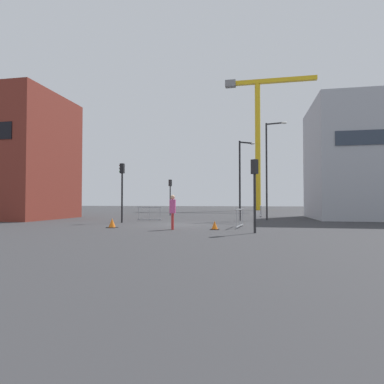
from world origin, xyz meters
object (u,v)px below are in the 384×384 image
object	(u,v)px
streetlamp_tall	(269,163)
construction_crane	(259,124)
traffic_light_verge	(254,183)
pedestrian_walking	(173,209)
traffic_light_far	(170,191)
traffic_light_corner	(122,183)
traffic_cone_by_barrier	(215,226)
traffic_cone_orange	(112,223)
streetlamp_short	(242,173)

from	to	relation	value
streetlamp_tall	construction_crane	bearing A→B (deg)	90.38
traffic_light_verge	pedestrian_walking	bearing A→B (deg)	165.40
streetlamp_tall	traffic_light_far	size ratio (longest dim) A/B	2.06
traffic_light_corner	traffic_cone_by_barrier	size ratio (longest dim) A/B	9.05
construction_crane	traffic_light_far	distance (m)	27.13
traffic_cone_by_barrier	traffic_cone_orange	world-z (taller)	traffic_cone_orange
construction_crane	traffic_cone_orange	world-z (taller)	construction_crane
traffic_light_corner	traffic_cone_orange	distance (m)	5.13
streetlamp_tall	traffic_light_far	bearing A→B (deg)	145.84
traffic_cone_orange	construction_crane	bearing A→B (deg)	76.80
traffic_light_far	traffic_cone_orange	xyz separation A→B (m)	(0.77, -16.36, -2.34)
traffic_cone_by_barrier	construction_crane	bearing A→B (deg)	85.41
traffic_light_verge	traffic_cone_by_barrier	size ratio (longest dim) A/B	7.59
streetlamp_tall	streetlamp_short	distance (m)	2.60
traffic_light_corner	streetlamp_tall	bearing A→B (deg)	26.83
construction_crane	traffic_cone_by_barrier	size ratio (longest dim) A/B	48.19
streetlamp_tall	traffic_light_corner	distance (m)	11.85
streetlamp_short	traffic_light_corner	distance (m)	9.31
construction_crane	traffic_light_corner	world-z (taller)	construction_crane
streetlamp_short	traffic_cone_orange	bearing A→B (deg)	-130.27
traffic_light_far	traffic_light_verge	size ratio (longest dim) A/B	1.09
construction_crane	traffic_light_corner	size ratio (longest dim) A/B	5.32
pedestrian_walking	traffic_cone_orange	size ratio (longest dim) A/B	3.39
streetlamp_short	traffic_cone_by_barrier	xyz separation A→B (m)	(-1.16, -8.54, -3.51)
traffic_light_corner	traffic_cone_orange	size ratio (longest dim) A/B	7.69
construction_crane	streetlamp_short	distance (m)	32.18
construction_crane	streetlamp_short	bearing A→B (deg)	-93.70
streetlamp_tall	pedestrian_walking	world-z (taller)	streetlamp_tall
construction_crane	streetlamp_tall	distance (m)	30.72
traffic_light_verge	traffic_light_corner	size ratio (longest dim) A/B	0.84
traffic_cone_by_barrier	streetlamp_tall	bearing A→B (deg)	71.20
streetlamp_short	pedestrian_walking	xyz separation A→B (m)	(-3.39, -8.93, -2.63)
traffic_light_verge	traffic_cone_orange	size ratio (longest dim) A/B	6.44
traffic_cone_by_barrier	pedestrian_walking	bearing A→B (deg)	-170.08
traffic_light_verge	traffic_light_corner	world-z (taller)	traffic_light_corner
streetlamp_short	traffic_light_corner	size ratio (longest dim) A/B	1.49
traffic_cone_by_barrier	traffic_cone_orange	bearing A→B (deg)	178.52
streetlamp_short	traffic_light_verge	size ratio (longest dim) A/B	1.78
streetlamp_tall	traffic_cone_orange	bearing A→B (deg)	-134.06
traffic_cone_by_barrier	traffic_cone_orange	xyz separation A→B (m)	(-5.94, 0.15, 0.04)
construction_crane	traffic_light_far	size ratio (longest dim) A/B	5.84
traffic_light_far	traffic_cone_by_barrier	bearing A→B (deg)	-67.87
construction_crane	traffic_cone_by_barrier	distance (m)	41.46
traffic_light_corner	traffic_light_verge	bearing A→B (deg)	-32.72
streetlamp_tall	pedestrian_walking	bearing A→B (deg)	-118.72
pedestrian_walking	construction_crane	bearing A→B (deg)	82.23
traffic_cone_by_barrier	traffic_light_far	bearing A→B (deg)	112.13
pedestrian_walking	traffic_cone_by_barrier	distance (m)	2.43
traffic_light_far	traffic_light_corner	bearing A→B (deg)	-92.04
streetlamp_short	traffic_cone_orange	distance (m)	11.52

